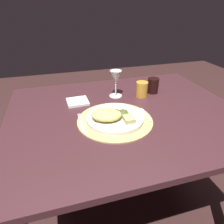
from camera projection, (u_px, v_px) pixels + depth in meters
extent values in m
plane|color=#361F1E|center=(122.00, 204.00, 1.37)|extent=(6.00, 6.00, 0.00)
cube|color=#402126|center=(125.00, 114.00, 1.02)|extent=(1.16, 0.92, 0.03)
cylinder|color=#3C2422|center=(37.00, 143.00, 1.40)|extent=(0.07, 0.07, 0.70)
cylinder|color=#3B212A|center=(166.00, 121.00, 1.64)|extent=(0.07, 0.07, 0.70)
cylinder|color=tan|center=(115.00, 120.00, 0.93)|extent=(0.35, 0.35, 0.01)
cylinder|color=silver|center=(115.00, 118.00, 0.93)|extent=(0.27, 0.27, 0.02)
ellipsoid|color=#D8C369|center=(106.00, 115.00, 0.89)|extent=(0.16, 0.14, 0.04)
ellipsoid|color=#30781E|center=(126.00, 115.00, 0.92)|extent=(0.05, 0.06, 0.02)
ellipsoid|color=#475623|center=(123.00, 113.00, 0.93)|extent=(0.05, 0.06, 0.02)
ellipsoid|color=#3B6D30|center=(120.00, 111.00, 0.95)|extent=(0.05, 0.06, 0.02)
cube|color=beige|center=(125.00, 108.00, 0.95)|extent=(0.03, 0.03, 0.01)
cube|color=beige|center=(119.00, 109.00, 0.95)|extent=(0.03, 0.03, 0.01)
cube|color=tan|center=(129.00, 119.00, 0.88)|extent=(0.04, 0.06, 0.02)
cube|color=silver|center=(83.00, 127.00, 0.87)|extent=(0.01, 0.10, 0.00)
cube|color=silver|center=(78.00, 116.00, 0.95)|extent=(0.00, 0.05, 0.00)
cube|color=silver|center=(79.00, 116.00, 0.95)|extent=(0.00, 0.05, 0.00)
cube|color=silver|center=(80.00, 116.00, 0.95)|extent=(0.00, 0.05, 0.00)
cube|color=silver|center=(81.00, 116.00, 0.96)|extent=(0.00, 0.05, 0.00)
cube|color=silver|center=(147.00, 116.00, 0.95)|extent=(0.01, 0.09, 0.00)
ellipsoid|color=silver|center=(142.00, 110.00, 1.01)|extent=(0.03, 0.04, 0.01)
cube|color=white|center=(78.00, 102.00, 1.10)|extent=(0.12, 0.11, 0.01)
cylinder|color=silver|center=(116.00, 96.00, 1.17)|extent=(0.07, 0.07, 0.00)
cylinder|color=silver|center=(116.00, 90.00, 1.15)|extent=(0.01, 0.01, 0.07)
cone|color=silver|center=(116.00, 78.00, 1.12)|extent=(0.07, 0.07, 0.08)
cylinder|color=gold|center=(142.00, 89.00, 1.15)|extent=(0.07, 0.07, 0.09)
cylinder|color=black|center=(153.00, 86.00, 1.20)|extent=(0.07, 0.07, 0.09)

